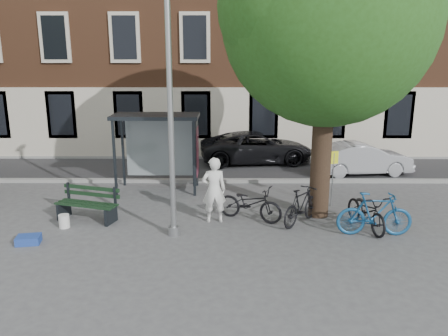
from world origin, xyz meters
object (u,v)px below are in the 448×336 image
at_px(bike_c, 366,211).
at_px(bike_d, 301,206).
at_px(lamppost, 171,128).
at_px(painter, 214,190).
at_px(notice_sign, 333,168).
at_px(bus_shelter, 169,135).
at_px(bike_a, 250,203).
at_px(car_dark, 257,147).
at_px(bench, 88,205).
at_px(car_silver, 362,159).
at_px(bike_b, 375,214).

xyz_separation_m(bike_c, bike_d, (-1.67, 0.35, 0.02)).
bearing_deg(lamppost, bike_c, 5.66).
height_order(painter, notice_sign, painter).
height_order(lamppost, notice_sign, lamppost).
height_order(bus_shelter, bike_a, bus_shelter).
relative_size(lamppost, notice_sign, 3.57).
bearing_deg(lamppost, bus_shelter, 98.43).
distance_m(lamppost, bus_shelter, 4.24).
height_order(bike_d, notice_sign, notice_sign).
xyz_separation_m(lamppost, bus_shelter, (-0.61, 4.11, -0.87)).
bearing_deg(bike_a, bus_shelter, 67.18).
distance_m(lamppost, car_dark, 8.89).
distance_m(bus_shelter, bench, 3.85).
bearing_deg(car_dark, bench, 137.64).
xyz_separation_m(painter, car_silver, (5.65, 5.22, -0.29)).
height_order(bus_shelter, bike_c, bus_shelter).
distance_m(bike_b, car_silver, 6.38).
xyz_separation_m(lamppost, bench, (-2.53, 1.12, -2.36)).
bearing_deg(painter, lamppost, 37.35).
relative_size(bike_a, bike_d, 1.11).
xyz_separation_m(bike_a, bike_b, (3.11, -1.09, 0.08)).
bearing_deg(bench, bike_b, 9.04).
bearing_deg(lamppost, bike_d, 14.10).
xyz_separation_m(painter, bike_d, (2.38, -0.15, -0.40)).
distance_m(car_dark, notice_sign, 6.17).
height_order(lamppost, bike_c, lamppost).
bearing_deg(lamppost, painter, 44.92).
bearing_deg(bike_b, car_silver, -11.73).
xyz_separation_m(bus_shelter, bike_b, (5.71, -4.08, -1.35)).
xyz_separation_m(bike_c, car_silver, (1.60, 5.71, 0.13)).
bearing_deg(painter, car_silver, -144.84).
relative_size(bench, notice_sign, 1.09).
height_order(lamppost, bike_d, lamppost).
height_order(bike_a, notice_sign, notice_sign).
bearing_deg(bike_d, bench, 37.81).
height_order(painter, bench, painter).
bearing_deg(bike_c, painter, 160.55).
xyz_separation_m(bike_b, bike_d, (-1.72, 0.82, -0.06)).
relative_size(bus_shelter, bike_b, 1.50).
distance_m(painter, notice_sign, 3.84).
bearing_deg(car_silver, notice_sign, 144.16).
relative_size(lamppost, bike_d, 3.58).
height_order(car_silver, notice_sign, notice_sign).
bearing_deg(car_dark, bike_b, -169.53).
height_order(bench, notice_sign, notice_sign).
height_order(painter, bike_a, painter).
distance_m(bus_shelter, bike_a, 4.21).
distance_m(lamppost, car_silver, 9.35).
xyz_separation_m(car_dark, car_silver, (3.98, -2.00, -0.05)).
relative_size(bench, bike_c, 0.99).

